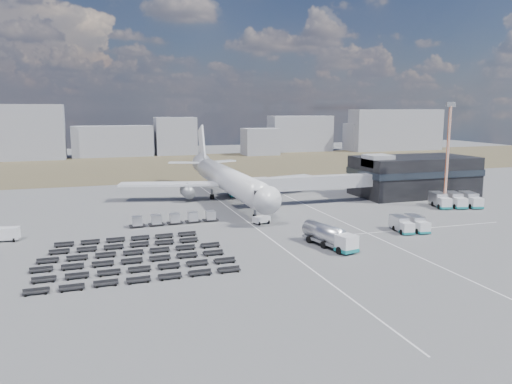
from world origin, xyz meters
name	(u,v)px	position (x,y,z in m)	size (l,w,h in m)	color
ground	(269,230)	(0.00, 0.00, 0.00)	(420.00, 420.00, 0.00)	#565659
grass_strip	(177,165)	(0.00, 110.00, 0.01)	(420.00, 90.00, 0.01)	#4C432D
lane_markings	(311,222)	(9.77, 3.00, 0.01)	(47.12, 110.00, 0.01)	silver
terminal	(413,175)	(47.77, 23.96, 5.25)	(30.40, 16.40, 11.00)	black
jet_bridge	(305,183)	(15.90, 20.42, 5.05)	(30.30, 3.80, 7.05)	#939399
airliner	(226,178)	(0.00, 32.38, 5.29)	(51.59, 64.53, 17.62)	silver
skyline	(162,135)	(-0.50, 151.71, 9.81)	(300.00, 25.84, 24.18)	gray
fuel_tanker	(329,236)	(5.38, -14.12, 1.80)	(5.36, 11.50, 3.60)	silver
pushback_tug	(262,220)	(0.13, 4.96, 0.73)	(3.25, 1.83, 1.47)	silver
utility_van	(5,234)	(-45.43, 5.92, 1.18)	(4.46, 2.02, 2.37)	silver
catering_truck	(234,190)	(3.34, 36.91, 1.62)	(3.74, 7.23, 3.17)	silver
service_trucks_near	(409,224)	(24.02, -9.10, 1.37)	(5.96, 6.86, 2.52)	silver
service_trucks_far	(455,200)	(47.63, 7.38, 1.62)	(11.28, 9.55, 2.97)	silver
uld_row	(175,219)	(-16.11, 9.69, 1.14)	(17.36, 2.71, 1.90)	black
baggage_dollies	(131,257)	(-25.85, -11.26, 0.37)	(28.97, 23.71, 0.73)	black
floodlight_mast	(447,155)	(45.18, 8.02, 11.86)	(2.22, 1.83, 23.66)	#D25121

